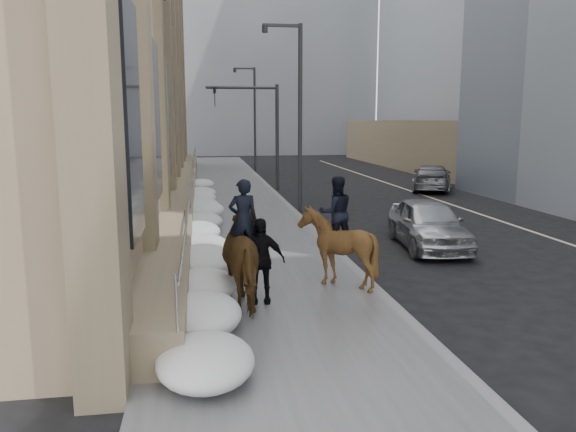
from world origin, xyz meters
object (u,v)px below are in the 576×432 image
object	(u,v)px
car_silver	(428,224)
pedestrian	(260,260)
mounted_horse_left	(249,255)
mounted_horse_right	(337,241)
car_grey	(432,178)

from	to	relation	value
car_silver	pedestrian	bearing A→B (deg)	-133.55
mounted_horse_left	car_silver	bearing A→B (deg)	-150.33
pedestrian	car_silver	distance (m)	7.65
mounted_horse_right	car_grey	distance (m)	20.50
pedestrian	car_grey	size ratio (longest dim) A/B	0.36
pedestrian	car_grey	xyz separation A→B (m)	(11.97, 18.87, -0.30)
pedestrian	car_grey	world-z (taller)	pedestrian
car_silver	car_grey	distance (m)	15.24
car_silver	car_grey	xyz separation A→B (m)	(6.10, 13.96, -0.04)
mounted_horse_right	car_grey	world-z (taller)	mounted_horse_right
mounted_horse_left	mounted_horse_right	world-z (taller)	mounted_horse_left
pedestrian	mounted_horse_right	bearing A→B (deg)	32.04
mounted_horse_left	mounted_horse_right	size ratio (longest dim) A/B	1.03
car_grey	mounted_horse_right	bearing A→B (deg)	85.05
car_silver	car_grey	world-z (taller)	car_silver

